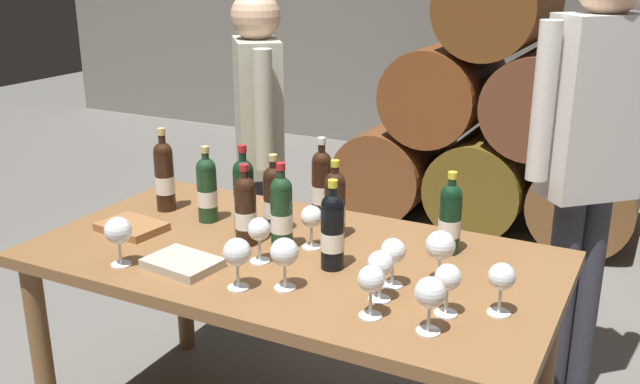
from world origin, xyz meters
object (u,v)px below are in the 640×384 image
object	(u,v)px
wine_glass_4	(371,281)
leather_ledger	(183,263)
wine_bottle_5	(322,185)
wine_bottle_7	(274,199)
wine_glass_6	(430,294)
wine_glass_11	(380,266)
wine_bottle_2	(244,195)
wine_glass_2	(259,231)
wine_bottle_9	(246,210)
wine_glass_3	(237,253)
wine_bottle_8	(335,204)
wine_glass_10	(440,246)
dining_table	(292,279)
taster_seated_left	(259,137)
wine_bottle_4	(164,175)
wine_glass_8	(118,232)
tasting_notebook	(132,227)
wine_bottle_1	(282,212)
wine_bottle_0	(207,189)
wine_glass_7	(448,279)
wine_bottle_3	(450,218)
wine_glass_0	(311,218)
wine_glass_5	(502,278)
wine_bottle_6	(332,230)
wine_glass_1	(393,253)
sommelier_presenting	(591,145)
wine_glass_9	(284,253)

from	to	relation	value
wine_glass_4	leather_ledger	size ratio (longest dim) A/B	0.67
wine_bottle_5	leather_ledger	size ratio (longest dim) A/B	1.40
wine_bottle_7	wine_glass_6	bearing A→B (deg)	-30.62
wine_glass_11	wine_bottle_2	bearing A→B (deg)	156.38
wine_glass_2	leather_ledger	distance (m)	0.26
wine_bottle_9	wine_glass_3	bearing A→B (deg)	-61.52
wine_bottle_2	wine_bottle_8	size ratio (longest dim) A/B	1.13
wine_bottle_2	wine_glass_10	xyz separation A→B (m)	(0.73, -0.09, -0.02)
wine_bottle_8	wine_glass_2	world-z (taller)	wine_bottle_8
dining_table	wine_glass_4	xyz separation A→B (m)	(0.40, -0.28, 0.20)
wine_glass_3	wine_glass_11	world-z (taller)	wine_glass_3
wine_glass_10	taster_seated_left	xyz separation A→B (m)	(-1.06, 0.71, 0.05)
wine_glass_6	wine_bottle_7	bearing A→B (deg)	149.38
dining_table	wine_bottle_4	size ratio (longest dim) A/B	5.37
wine_glass_3	wine_glass_11	size ratio (longest dim) A/B	1.05
wine_glass_3	wine_glass_4	bearing A→B (deg)	2.56
wine_glass_8	tasting_notebook	distance (m)	0.31
wine_bottle_9	wine_bottle_7	bearing A→B (deg)	77.40
wine_bottle_1	tasting_notebook	world-z (taller)	wine_bottle_1
wine_bottle_0	wine_glass_7	bearing A→B (deg)	-16.52
wine_bottle_1	wine_glass_8	xyz separation A→B (m)	(-0.38, -0.34, -0.02)
wine_bottle_7	leather_ledger	xyz separation A→B (m)	(-0.10, -0.38, -0.11)
wine_bottle_3	leather_ledger	size ratio (longest dim) A/B	1.24
wine_bottle_8	tasting_notebook	size ratio (longest dim) A/B	1.24
wine_glass_3	wine_glass_7	size ratio (longest dim) A/B	1.06
wine_glass_11	leather_ledger	world-z (taller)	wine_glass_11
wine_bottle_5	wine_glass_3	distance (m)	0.62
wine_glass_6	wine_glass_8	world-z (taller)	wine_glass_8
wine_bottle_8	wine_glass_0	bearing A→B (deg)	-102.06
wine_glass_5	taster_seated_left	xyz separation A→B (m)	(-1.27, 0.82, 0.06)
wine_bottle_9	tasting_notebook	distance (m)	0.44
wine_bottle_6	wine_glass_3	bearing A→B (deg)	-125.13
taster_seated_left	wine_glass_2	bearing A→B (deg)	-58.21
wine_glass_2	wine_glass_4	xyz separation A→B (m)	(0.45, -0.17, 0.00)
wine_bottle_9	wine_glass_1	distance (m)	0.56
wine_glass_8	leather_ledger	distance (m)	0.22
wine_bottle_2	wine_glass_0	world-z (taller)	wine_bottle_2
wine_glass_7	tasting_notebook	bearing A→B (deg)	175.67
tasting_notebook	wine_glass_2	bearing A→B (deg)	5.10
wine_bottle_8	wine_glass_0	size ratio (longest dim) A/B	1.86
wine_bottle_1	sommelier_presenting	distance (m)	1.13
wine_bottle_0	wine_bottle_2	bearing A→B (deg)	-7.82
wine_bottle_5	sommelier_presenting	size ratio (longest dim) A/B	0.18
wine_glass_9	taster_seated_left	size ratio (longest dim) A/B	0.10
wine_bottle_9	sommelier_presenting	world-z (taller)	sommelier_presenting
dining_table	taster_seated_left	bearing A→B (deg)	128.26
wine_bottle_3	wine_bottle_7	xyz separation A→B (m)	(-0.59, -0.11, 0.00)
wine_bottle_2	sommelier_presenting	xyz separation A→B (m)	(1.04, 0.65, 0.15)
wine_glass_3	leather_ledger	xyz separation A→B (m)	(-0.23, 0.04, -0.10)
wine_bottle_3	wine_glass_1	world-z (taller)	wine_bottle_3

